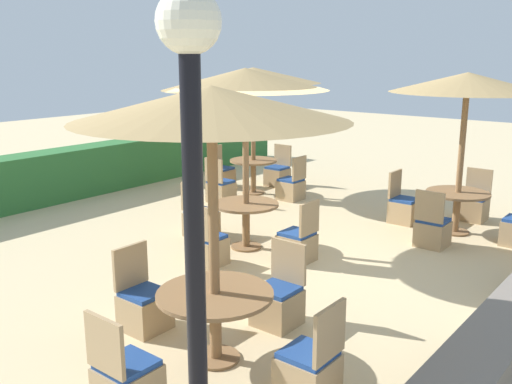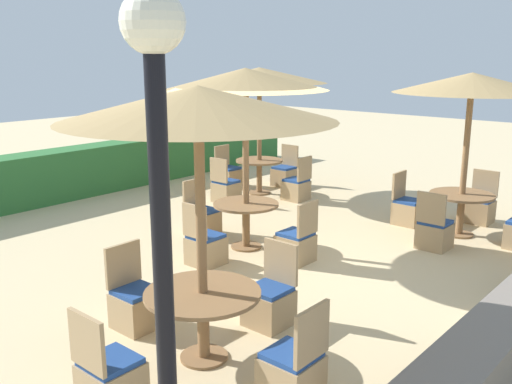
% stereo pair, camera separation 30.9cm
% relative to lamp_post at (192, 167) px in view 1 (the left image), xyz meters
% --- Properties ---
extents(ground_plane, '(40.00, 40.00, 0.00)m').
position_rel_lamp_post_xyz_m(ground_plane, '(4.41, 2.46, -2.35)').
color(ground_plane, '#D1BA8C').
extents(hedge_row, '(13.00, 0.70, 1.04)m').
position_rel_lamp_post_xyz_m(hedge_row, '(4.41, 8.17, -1.83)').
color(hedge_row, '#2D6B33').
rests_on(hedge_row, ground_plane).
extents(lamp_post, '(0.36, 0.36, 3.32)m').
position_rel_lamp_post_xyz_m(lamp_post, '(0.00, 0.00, 0.00)').
color(lamp_post, black).
rests_on(lamp_post, ground_plane).
extents(parasol_center, '(2.48, 2.48, 2.77)m').
position_rel_lamp_post_xyz_m(parasol_center, '(4.32, 3.18, 0.24)').
color(parasol_center, olive).
rests_on(parasol_center, ground_plane).
extents(round_table_center, '(1.02, 1.02, 0.72)m').
position_rel_lamp_post_xyz_m(round_table_center, '(4.32, 3.18, -1.79)').
color(round_table_center, olive).
rests_on(round_table_center, ground_plane).
extents(patio_chair_center_south, '(0.46, 0.46, 0.93)m').
position_rel_lamp_post_xyz_m(patio_chair_center_south, '(4.33, 2.21, -2.09)').
color(patio_chair_center_south, tan).
rests_on(patio_chair_center_south, ground_plane).
extents(patio_chair_center_north, '(0.46, 0.46, 0.93)m').
position_rel_lamp_post_xyz_m(patio_chair_center_north, '(4.32, 4.17, -2.09)').
color(patio_chair_center_north, tan).
rests_on(patio_chair_center_north, ground_plane).
extents(patio_chair_center_west, '(0.46, 0.46, 0.93)m').
position_rel_lamp_post_xyz_m(patio_chair_center_west, '(3.38, 3.14, -2.09)').
color(patio_chair_center_west, tan).
rests_on(patio_chair_center_west, ground_plane).
extents(parasol_front_right, '(2.48, 2.48, 2.68)m').
position_rel_lamp_post_xyz_m(parasol_front_right, '(7.13, 0.89, 0.16)').
color(parasol_front_right, olive).
rests_on(parasol_front_right, ground_plane).
extents(round_table_front_right, '(1.05, 1.05, 0.71)m').
position_rel_lamp_post_xyz_m(round_table_front_right, '(7.13, 0.89, -1.79)').
color(round_table_front_right, olive).
rests_on(round_table_front_right, ground_plane).
extents(patio_chair_front_right_east, '(0.46, 0.46, 0.93)m').
position_rel_lamp_post_xyz_m(patio_chair_front_right_east, '(8.10, 0.91, -2.09)').
color(patio_chair_front_right_east, tan).
rests_on(patio_chair_front_right_east, ground_plane).
extents(patio_chair_front_right_west, '(0.46, 0.46, 0.93)m').
position_rel_lamp_post_xyz_m(patio_chair_front_right_west, '(6.20, 0.93, -2.09)').
color(patio_chair_front_right_west, tan).
rests_on(patio_chair_front_right_west, ground_plane).
extents(patio_chair_front_right_north, '(0.46, 0.46, 0.93)m').
position_rel_lamp_post_xyz_m(patio_chair_front_right_north, '(7.15, 1.84, -2.09)').
color(patio_chair_front_right_north, tan).
rests_on(patio_chair_front_right_north, ground_plane).
extents(parasol_front_left, '(2.55, 2.55, 2.70)m').
position_rel_lamp_post_xyz_m(parasol_front_left, '(1.53, 1.27, 0.17)').
color(parasol_front_left, olive).
rests_on(parasol_front_left, ground_plane).
extents(round_table_front_left, '(1.15, 1.15, 0.72)m').
position_rel_lamp_post_xyz_m(round_table_front_left, '(1.53, 1.27, -1.77)').
color(round_table_front_left, olive).
rests_on(round_table_front_left, ground_plane).
extents(patio_chair_front_left_west, '(0.46, 0.46, 0.93)m').
position_rel_lamp_post_xyz_m(patio_chair_front_left_west, '(0.44, 1.30, -2.09)').
color(patio_chair_front_left_west, tan).
rests_on(patio_chair_front_left_west, ground_plane).
extents(patio_chair_front_left_east, '(0.46, 0.46, 0.93)m').
position_rel_lamp_post_xyz_m(patio_chair_front_left_east, '(2.53, 1.24, -2.09)').
color(patio_chair_front_left_east, tan).
rests_on(patio_chair_front_left_east, ground_plane).
extents(patio_chair_front_left_north, '(0.46, 0.46, 0.93)m').
position_rel_lamp_post_xyz_m(patio_chair_front_left_north, '(1.52, 2.34, -2.09)').
color(patio_chair_front_left_north, tan).
rests_on(patio_chair_front_left_north, ground_plane).
extents(patio_chair_front_left_south, '(0.46, 0.46, 0.93)m').
position_rel_lamp_post_xyz_m(patio_chair_front_left_south, '(1.56, 0.18, -2.09)').
color(patio_chair_front_left_south, tan).
rests_on(patio_chair_front_left_south, ground_plane).
extents(parasol_back_right, '(2.84, 2.84, 2.70)m').
position_rel_lamp_post_xyz_m(parasol_back_right, '(7.18, 5.35, 0.17)').
color(parasol_back_right, olive).
rests_on(parasol_back_right, ground_plane).
extents(round_table_back_right, '(1.01, 1.01, 0.74)m').
position_rel_lamp_post_xyz_m(round_table_back_right, '(7.18, 5.35, -1.78)').
color(round_table_back_right, olive).
rests_on(round_table_back_right, ground_plane).
extents(patio_chair_back_right_south, '(0.46, 0.46, 0.93)m').
position_rel_lamp_post_xyz_m(patio_chair_back_right_south, '(7.24, 4.38, -2.09)').
color(patio_chair_back_right_south, tan).
rests_on(patio_chair_back_right_south, ground_plane).
extents(patio_chair_back_right_east, '(0.46, 0.46, 0.93)m').
position_rel_lamp_post_xyz_m(patio_chair_back_right_east, '(8.12, 5.38, -2.09)').
color(patio_chair_back_right_east, tan).
rests_on(patio_chair_back_right_east, ground_plane).
extents(patio_chair_back_right_west, '(0.46, 0.46, 0.93)m').
position_rel_lamp_post_xyz_m(patio_chair_back_right_west, '(6.18, 5.40, -2.09)').
color(patio_chair_back_right_west, tan).
rests_on(patio_chair_back_right_west, ground_plane).
extents(patio_chair_back_right_north, '(0.46, 0.46, 0.93)m').
position_rel_lamp_post_xyz_m(patio_chair_back_right_north, '(7.23, 6.33, -2.09)').
color(patio_chair_back_right_north, tan).
rests_on(patio_chair_back_right_north, ground_plane).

